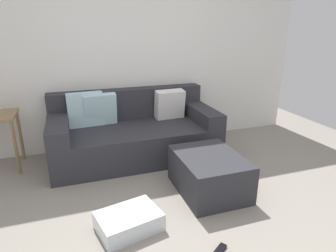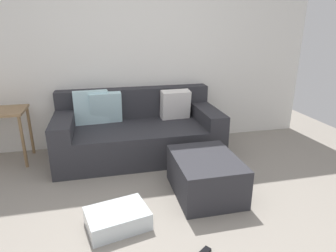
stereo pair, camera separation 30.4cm
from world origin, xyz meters
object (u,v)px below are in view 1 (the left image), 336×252
couch_sectional (134,132)px  ottoman (209,173)px  storage_bin (129,221)px  remote_near_ottoman (219,251)px

couch_sectional → ottoman: size_ratio=2.60×
ottoman → storage_bin: bearing=-159.4°
storage_bin → remote_near_ottoman: size_ratio=2.88×
couch_sectional → storage_bin: (-0.37, -1.45, -0.23)m
storage_bin → remote_near_ottoman: storage_bin is taller
couch_sectional → storage_bin: couch_sectional is taller
remote_near_ottoman → couch_sectional: bearing=61.0°
couch_sectional → remote_near_ottoman: bearing=-83.7°
storage_bin → ottoman: bearing=20.6°
ottoman → remote_near_ottoman: bearing=-111.1°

